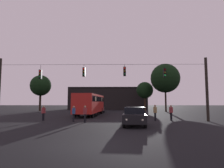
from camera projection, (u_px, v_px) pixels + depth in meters
The scene contains 14 objects.
ground_plane at pixel (107, 114), 33.03m from camera, with size 168.00×168.00×0.00m, color black.
overhead_signal_span at pixel (102, 84), 20.36m from camera, with size 21.80×0.44×6.53m.
city_bus at pixel (90, 103), 28.50m from camera, with size 3.20×11.14×3.00m.
car_near_right at pixel (134, 116), 16.29m from camera, with size 2.19×4.46×1.52m.
car_far_left at pixel (100, 108), 37.39m from camera, with size 2.15×4.45×1.52m.
pedestrian_crossing_left at pixel (171, 112), 20.90m from camera, with size 0.33×0.41×1.62m.
pedestrian_crossing_center at pixel (85, 113), 18.66m from camera, with size 0.31×0.40×1.60m.
pedestrian_crossing_right at pixel (155, 112), 20.55m from camera, with size 0.32×0.41×1.65m.
pedestrian_near_bus at pixel (43, 112), 20.63m from camera, with size 0.33×0.41×1.55m.
pedestrian_trailing at pixel (74, 113), 19.57m from camera, with size 0.27×0.38×1.54m.
corner_building at pixel (109, 99), 54.06m from camera, with size 19.58×12.40×5.64m.
tree_left_silhouette at pixel (145, 90), 43.87m from camera, with size 3.70×3.70×6.40m.
tree_behind_building at pixel (165, 78), 40.52m from camera, with size 5.97×5.97×9.81m.
tree_right_far at pixel (41, 86), 42.33m from camera, with size 4.43×4.43×7.69m.
Camera 1 is at (1.40, -8.82, 1.95)m, focal length 31.58 mm.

